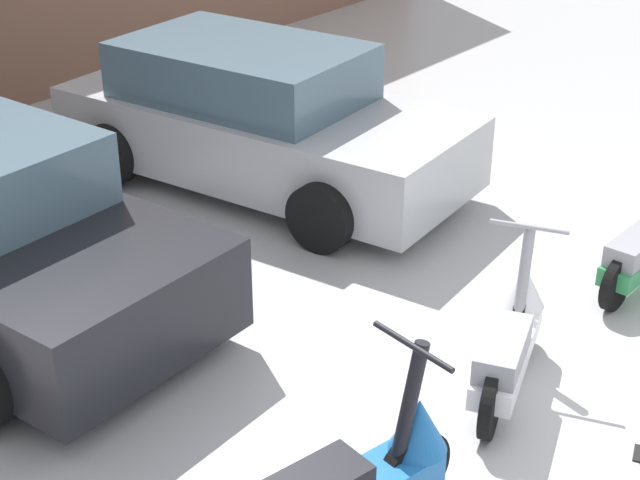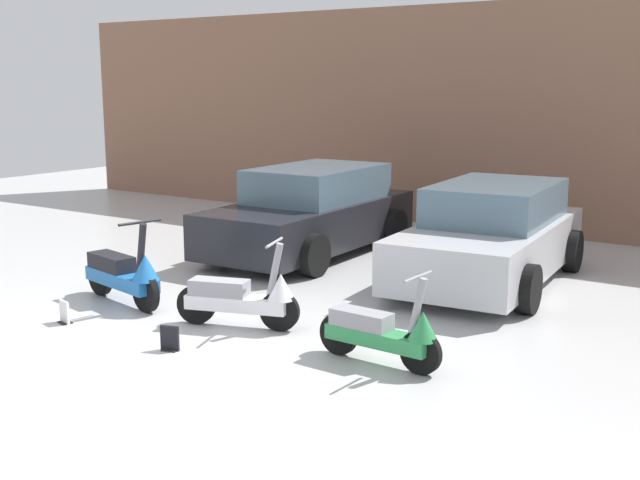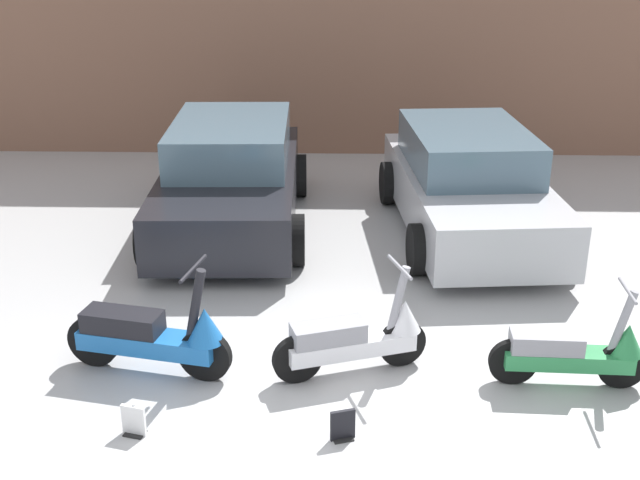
% 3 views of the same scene
% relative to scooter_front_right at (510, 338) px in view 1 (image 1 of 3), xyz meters
% --- Properties ---
extents(ground_plane, '(28.00, 28.00, 0.00)m').
position_rel_scooter_front_right_xyz_m(ground_plane, '(-0.40, -1.01, -0.35)').
color(ground_plane, '#B2B2B2').
extents(scooter_front_right, '(1.38, 0.70, 1.00)m').
position_rel_scooter_front_right_xyz_m(scooter_front_right, '(0.00, 0.00, 0.00)').
color(scooter_front_right, black).
rests_on(scooter_front_right, ground_plane).
extents(car_rear_center, '(2.15, 4.04, 1.33)m').
position_rel_scooter_front_right_xyz_m(car_rear_center, '(1.47, 3.49, 0.28)').
color(car_rear_center, '#B7B7BC').
rests_on(car_rear_center, ground_plane).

